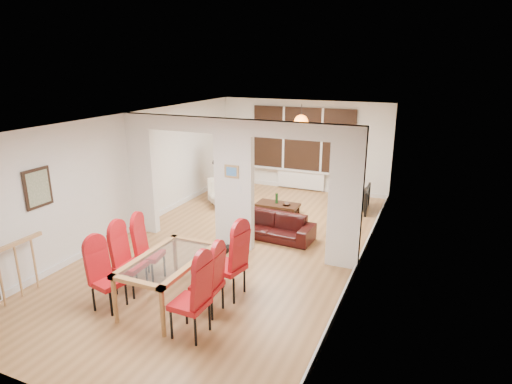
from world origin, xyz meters
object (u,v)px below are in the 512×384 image
Objects in this scene: dining_table at (170,280)px; bowl at (286,204)px; dining_chair_la at (108,277)px; dining_chair_rb at (207,281)px; armchair at (226,192)px; coffee_table at (278,208)px; dining_chair_lc at (149,251)px; dining_chair_rc at (228,262)px; bottle at (277,198)px; dining_chair_ra at (190,298)px; dining_chair_lb at (130,262)px; sofa at (272,226)px; person at (221,168)px; television at (363,199)px.

dining_table reaches higher than bowl.
dining_chair_la is 1.50m from dining_chair_rb.
coffee_table is (1.47, -0.02, -0.24)m from armchair.
dining_chair_rb is at bearing -30.80° from dining_chair_lc.
dining_chair_la is at bearing -102.46° from dining_chair_lc.
bottle is at bearing 111.09° from dining_chair_rc.
dining_chair_ra is at bearing -38.48° from dining_table.
bowl is at bearing 90.57° from dining_chair_la.
dining_chair_la is at bearing -90.29° from dining_chair_lb.
dining_chair_rc is (0.07, 0.55, 0.06)m from dining_chair_rb.
dining_table is 3.11m from sofa.
sofa is at bearing 64.88° from dining_chair_lb.
person reaches higher than dining_chair_ra.
armchair is at bearing 179.96° from bottle.
television is 3.90× the size of bottle.
person is at bearing 98.78° from dining_chair_lb.
dining_chair_lc is (0.03, 0.46, -0.01)m from dining_chair_lb.
dining_chair_lb is 1.60m from dining_chair_rc.
dining_chair_rb is 5.78m from television.
dining_table is 0.91m from dining_chair_la.
dining_chair_lc is 1.01× the size of dining_chair_rb.
sofa is at bearing 80.57° from dining_table.
dining_chair_lb is at bearing -109.50° from sofa.
dining_table is at bearing -30.81° from armchair.
dining_chair_rb reaches higher than sofa.
dining_chair_la is at bearing -40.55° from armchair.
bottle is (0.78, 5.08, -0.14)m from dining_chair_la.
armchair is (-0.64, 5.08, -0.16)m from dining_chair_la.
television is 2.19m from coffee_table.
armchair reaches higher than sofa.
dining_chair_la is 5.15m from bottle.
coffee_table is (0.84, 4.54, -0.41)m from dining_chair_lb.
sofa is at bearing -72.47° from bottle.
dining_chair_la is 1.82m from dining_chair_rc.
dining_chair_lb reaches higher than dining_chair_rb.
person is at bearing 167.31° from bottle.
dining_table is 0.92× the size of sofa.
person is at bearing 115.44° from dining_chair_ra.
dining_chair_ra reaches higher than dining_chair_la.
dining_chair_rc is at bearing 80.26° from dining_chair_rb.
dining_chair_rb is 1.33× the size of armchair.
bowl is (-0.36, 4.53, -0.25)m from dining_chair_rb.
dining_table is 5.96m from television.
dining_chair_rc reaches higher than bowl.
television is (1.25, 6.20, -0.27)m from dining_chair_ra.
bottle is (-0.70, 4.03, -0.21)m from dining_chair_rc.
dining_chair_lb is 1.02× the size of coffee_table.
dining_table reaches higher than television.
dining_chair_ra is (1.47, -1.07, 0.04)m from dining_chair_lc.
dining_chair_ra is at bearing -86.06° from dining_chair_rb.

